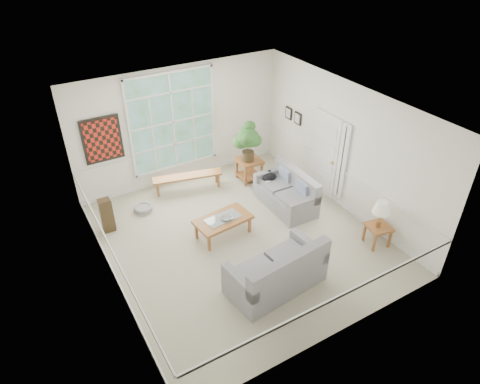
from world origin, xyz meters
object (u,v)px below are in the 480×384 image
loveseat_right (286,190)px  side_table (377,235)px  coffee_table (223,227)px  loveseat_front (276,266)px  end_table (249,170)px

loveseat_right → side_table: loveseat_right is taller
loveseat_right → side_table: 2.32m
loveseat_right → coffee_table: 1.85m
loveseat_front → coffee_table: size_ratio=1.50×
loveseat_front → side_table: size_ratio=3.82×
loveseat_front → end_table: size_ratio=3.04×
coffee_table → loveseat_right: bearing=1.3°
loveseat_right → side_table: bearing=-67.0°
loveseat_right → end_table: loveseat_right is taller
loveseat_right → coffee_table: (-1.82, -0.23, -0.21)m
end_table → side_table: bearing=-74.9°
end_table → side_table: (0.98, -3.62, -0.06)m
end_table → side_table: end_table is taller
loveseat_front → loveseat_right: bearing=44.8°
end_table → side_table: size_ratio=1.25×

